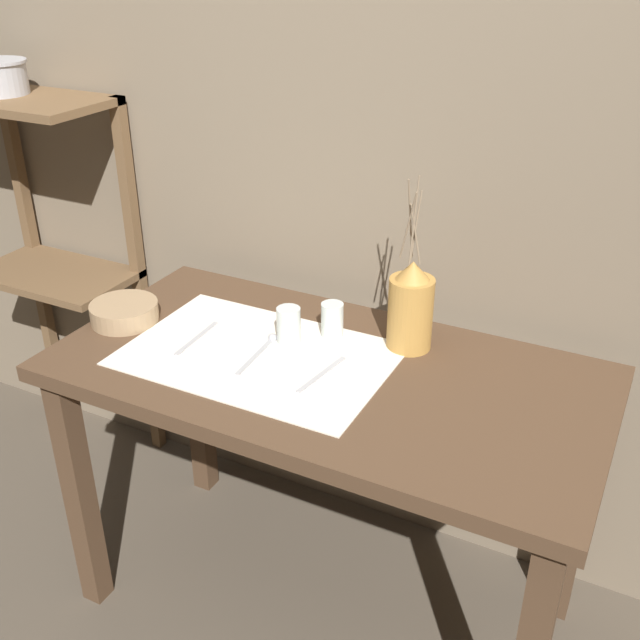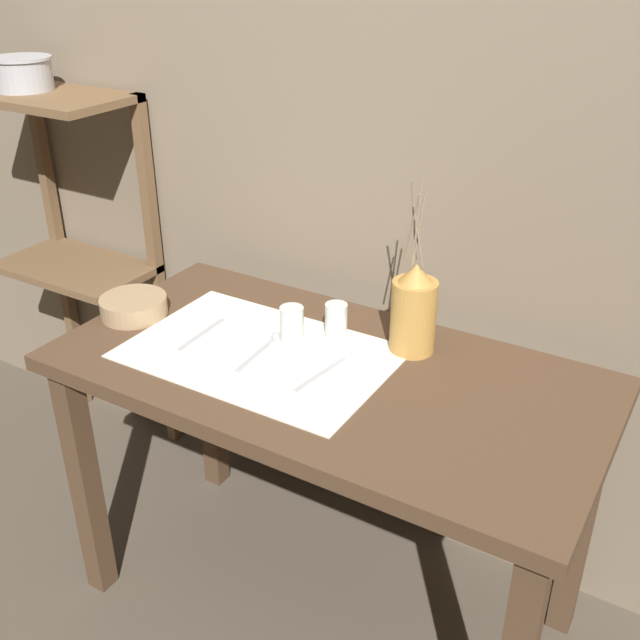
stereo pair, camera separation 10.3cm
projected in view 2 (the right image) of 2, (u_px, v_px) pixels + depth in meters
ground_plane at (325, 601)px, 2.11m from camera, size 12.00×12.00×0.00m
stone_wall_back at (414, 145)px, 1.88m from camera, size 7.00×0.06×2.40m
wooden_table at (325, 406)px, 1.80m from camera, size 1.30×0.66×0.77m
wooden_shelf_unit at (77, 215)px, 2.42m from camera, size 0.50×0.30×1.25m
linen_cloth at (260, 353)px, 1.80m from camera, size 0.63×0.42×0.00m
pitcher_with_flowers at (414, 311)px, 1.77m from camera, size 0.11×0.11×0.43m
wooden_bowl at (134, 306)px, 1.97m from camera, size 0.18×0.18×0.05m
glass_tumbler_near at (292, 324)px, 1.83m from camera, size 0.06×0.06×0.09m
glass_tumbler_far at (336, 320)px, 1.86m from camera, size 0.06×0.06×0.09m
knife_center at (202, 334)px, 1.88m from camera, size 0.02×0.18×0.00m
spoon_outer at (269, 343)px, 1.83m from camera, size 0.03×0.19×0.02m
fork_inner at (320, 374)px, 1.71m from camera, size 0.04×0.18×0.00m
metal_pot_large at (22, 72)px, 2.23m from camera, size 0.18×0.18×0.10m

